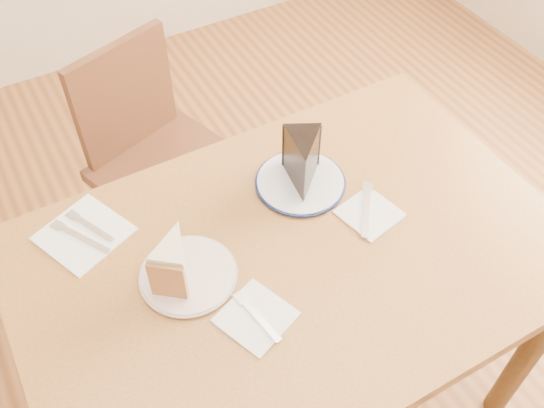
# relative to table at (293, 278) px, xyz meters

# --- Properties ---
(ground) EXTENTS (4.00, 4.00, 0.00)m
(ground) POSITION_rel_table_xyz_m (0.00, 0.00, -0.65)
(ground) COLOR #522D15
(ground) RESTS_ON ground
(table) EXTENTS (1.20, 0.80, 0.75)m
(table) POSITION_rel_table_xyz_m (0.00, 0.00, 0.00)
(table) COLOR brown
(table) RESTS_ON ground
(chair_far) EXTENTS (0.52, 0.52, 0.83)m
(chair_far) POSITION_rel_table_xyz_m (-0.07, 0.70, -0.19)
(chair_far) COLOR #341A0F
(chair_far) RESTS_ON ground
(plate_cream) EXTENTS (0.20, 0.20, 0.01)m
(plate_cream) POSITION_rel_table_xyz_m (-0.23, 0.05, 0.10)
(plate_cream) COLOR silver
(plate_cream) RESTS_ON table
(plate_navy) EXTENTS (0.21, 0.21, 0.01)m
(plate_navy) POSITION_rel_table_xyz_m (0.12, 0.17, 0.10)
(plate_navy) COLOR white
(plate_navy) RESTS_ON table
(carrot_cake) EXTENTS (0.12, 0.12, 0.10)m
(carrot_cake) POSITION_rel_table_xyz_m (-0.25, 0.07, 0.16)
(carrot_cake) COLOR beige
(carrot_cake) RESTS_ON plate_cream
(chocolate_cake) EXTENTS (0.14, 0.15, 0.12)m
(chocolate_cake) POSITION_rel_table_xyz_m (0.12, 0.16, 0.17)
(chocolate_cake) COLOR black
(chocolate_cake) RESTS_ON plate_navy
(napkin_cream) EXTENTS (0.17, 0.17, 0.00)m
(napkin_cream) POSITION_rel_table_xyz_m (-0.15, -0.10, 0.10)
(napkin_cream) COLOR white
(napkin_cream) RESTS_ON table
(napkin_navy) EXTENTS (0.15, 0.15, 0.00)m
(napkin_navy) POSITION_rel_table_xyz_m (0.21, 0.01, 0.10)
(napkin_navy) COLOR white
(napkin_navy) RESTS_ON table
(napkin_spare) EXTENTS (0.22, 0.22, 0.00)m
(napkin_spare) POSITION_rel_table_xyz_m (-0.39, 0.28, 0.10)
(napkin_spare) COLOR white
(napkin_spare) RESTS_ON table
(fork_cream) EXTENTS (0.04, 0.14, 0.00)m
(fork_cream) POSITION_rel_table_xyz_m (-0.15, -0.11, 0.10)
(fork_cream) COLOR silver
(fork_cream) RESTS_ON napkin_cream
(knife_navy) EXTENTS (0.12, 0.14, 0.00)m
(knife_navy) POSITION_rel_table_xyz_m (0.21, 0.02, 0.10)
(knife_navy) COLOR silver
(knife_navy) RESTS_ON napkin_navy
(fork_spare) EXTENTS (0.07, 0.13, 0.00)m
(fork_spare) POSITION_rel_table_xyz_m (-0.37, 0.28, 0.10)
(fork_spare) COLOR silver
(fork_spare) RESTS_ON napkin_spare
(knife_spare) EXTENTS (0.09, 0.14, 0.00)m
(knife_spare) POSITION_rel_table_xyz_m (-0.40, 0.27, 0.10)
(knife_spare) COLOR silver
(knife_spare) RESTS_ON napkin_spare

